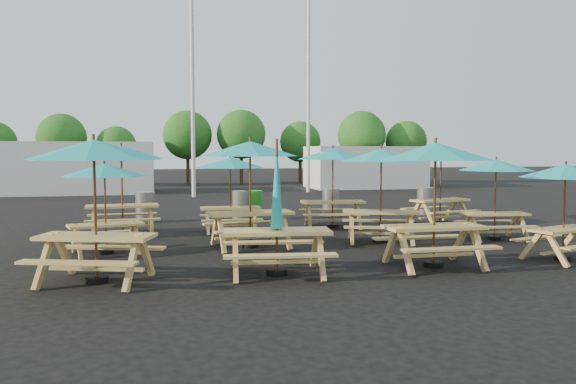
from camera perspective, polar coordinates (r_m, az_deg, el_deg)
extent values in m
plane|color=black|center=(15.14, 1.28, -4.56)|extent=(120.00, 120.00, 0.00)
cube|color=tan|center=(10.35, -18.93, -4.31)|extent=(2.11, 1.34, 0.07)
cube|color=tan|center=(9.75, -20.64, -6.75)|extent=(1.96, 0.88, 0.04)
cube|color=tan|center=(11.05, -17.35, -5.41)|extent=(1.96, 0.88, 0.04)
cylinder|color=black|center=(10.48, -18.83, -8.40)|extent=(0.39, 0.39, 0.11)
cylinder|color=brown|center=(10.29, -18.99, -1.83)|extent=(0.05, 0.05, 2.52)
cone|color=teal|center=(10.24, -19.13, 4.10)|extent=(2.90, 2.90, 0.35)
cube|color=tan|center=(13.20, -18.02, -3.17)|extent=(1.71, 1.03, 0.05)
cube|color=tan|center=(12.66, -17.51, -4.64)|extent=(1.60, 0.64, 0.04)
cube|color=tan|center=(13.80, -18.45, -3.94)|extent=(1.60, 0.64, 0.04)
cylinder|color=black|center=(13.29, -17.96, -5.79)|extent=(0.32, 0.32, 0.09)
cylinder|color=brown|center=(13.16, -18.06, -1.60)|extent=(0.04, 0.04, 2.04)
cone|color=teal|center=(13.10, -18.14, 2.15)|extent=(2.29, 2.29, 0.28)
cube|color=tan|center=(16.07, -16.47, -1.37)|extent=(1.97, 0.87, 0.06)
cube|color=tan|center=(15.40, -16.44, -2.77)|extent=(1.94, 0.39, 0.04)
cube|color=tan|center=(16.81, -16.46, -2.20)|extent=(1.94, 0.39, 0.04)
cylinder|color=black|center=(16.16, -16.42, -3.98)|extent=(0.39, 0.39, 0.11)
cylinder|color=brown|center=(16.04, -16.50, 0.19)|extent=(0.05, 0.05, 2.46)
cone|color=teal|center=(16.00, -16.58, 3.90)|extent=(2.39, 2.39, 0.34)
cube|color=tan|center=(10.39, -1.14, -4.04)|extent=(2.05, 1.00, 0.07)
cube|color=tan|center=(9.73, -0.76, -6.50)|extent=(1.99, 0.51, 0.04)
cube|color=tan|center=(11.15, -1.46, -5.13)|extent=(1.99, 0.51, 0.04)
cylinder|color=black|center=(10.52, -1.13, -8.12)|extent=(0.40, 0.40, 0.11)
cylinder|color=brown|center=(10.33, -1.14, -1.57)|extent=(0.05, 0.05, 2.53)
cone|color=teal|center=(10.30, -1.14, 0.86)|extent=(0.24, 0.24, 1.65)
cube|color=tan|center=(13.40, -3.85, -2.15)|extent=(2.07, 0.97, 0.07)
cube|color=tan|center=(12.74, -2.99, -3.94)|extent=(2.02, 0.48, 0.04)
cube|color=tan|center=(14.15, -4.60, -3.14)|extent=(2.02, 0.48, 0.04)
cylinder|color=black|center=(13.51, -3.83, -5.39)|extent=(0.40, 0.40, 0.11)
cylinder|color=brown|center=(13.36, -3.85, -0.21)|extent=(0.05, 0.05, 2.56)
cone|color=teal|center=(13.32, -3.88, 4.42)|extent=(2.55, 2.55, 0.36)
cube|color=tan|center=(15.98, -5.86, -1.62)|extent=(1.70, 0.72, 0.06)
cube|color=tan|center=(15.40, -5.66, -2.85)|extent=(1.69, 0.30, 0.04)
cube|color=tan|center=(16.62, -6.03, -2.34)|extent=(1.69, 0.30, 0.04)
cylinder|color=black|center=(16.05, -5.84, -3.91)|extent=(0.34, 0.34, 0.09)
cylinder|color=brown|center=(15.94, -5.87, -0.26)|extent=(0.04, 0.04, 2.15)
cone|color=teal|center=(15.90, -5.89, 2.99)|extent=(2.03, 2.03, 0.30)
cube|color=tan|center=(11.46, 14.62, -3.46)|extent=(1.95, 0.77, 0.06)
cube|color=tan|center=(10.88, 16.31, -5.57)|extent=(1.95, 0.29, 0.04)
cube|color=tan|center=(12.13, 13.05, -4.51)|extent=(1.95, 0.29, 0.04)
cylinder|color=black|center=(11.58, 14.55, -7.13)|extent=(0.39, 0.39, 0.11)
cylinder|color=brown|center=(11.41, 14.66, -1.25)|extent=(0.05, 0.05, 2.49)
cone|color=teal|center=(11.36, 14.76, 4.03)|extent=(2.29, 2.29, 0.35)
cube|color=tan|center=(14.31, 9.39, -2.01)|extent=(2.00, 1.25, 0.06)
cube|color=tan|center=(13.66, 9.63, -3.58)|extent=(1.87, 0.80, 0.04)
cube|color=tan|center=(15.02, 9.14, -2.88)|extent=(1.87, 0.80, 0.04)
cylinder|color=black|center=(14.40, 9.35, -4.85)|extent=(0.37, 0.37, 0.10)
cylinder|color=brown|center=(14.27, 9.41, -0.31)|extent=(0.05, 0.05, 2.39)
cone|color=teal|center=(14.22, 9.46, 3.75)|extent=(2.73, 2.73, 0.33)
cube|color=tan|center=(16.88, 4.55, -1.02)|extent=(1.98, 1.03, 0.06)
cube|color=tan|center=(16.23, 4.89, -2.30)|extent=(1.91, 0.56, 0.04)
cube|color=tan|center=(17.59, 4.22, -1.80)|extent=(1.91, 0.56, 0.04)
cylinder|color=black|center=(16.96, 4.53, -3.45)|extent=(0.38, 0.38, 0.10)
cylinder|color=brown|center=(16.84, 4.56, 0.44)|extent=(0.05, 0.05, 2.41)
cone|color=teal|center=(16.81, 4.58, 3.90)|extent=(2.52, 2.52, 0.34)
cube|color=tan|center=(13.15, 26.20, -3.42)|extent=(1.71, 1.05, 0.05)
cube|color=tan|center=(13.52, 24.10, -4.26)|extent=(1.60, 0.67, 0.04)
cylinder|color=black|center=(13.24, 26.11, -6.05)|extent=(0.32, 0.32, 0.09)
cylinder|color=brown|center=(13.11, 26.25, -1.84)|extent=(0.04, 0.04, 2.04)
cone|color=teal|center=(13.06, 26.37, 1.92)|extent=(2.32, 2.32, 0.28)
cube|color=tan|center=(15.50, 20.27, -2.08)|extent=(1.72, 0.85, 0.05)
cube|color=tan|center=(14.99, 21.24, -3.33)|extent=(1.66, 0.45, 0.04)
cube|color=tan|center=(16.08, 19.32, -2.80)|extent=(1.66, 0.45, 0.04)
cylinder|color=black|center=(15.58, 20.21, -4.40)|extent=(0.33, 0.33, 0.09)
cylinder|color=brown|center=(15.47, 20.31, -0.70)|extent=(0.04, 0.04, 2.11)
cone|color=teal|center=(15.42, 20.39, 2.59)|extent=(2.16, 2.16, 0.29)
cube|color=tan|center=(18.22, 15.21, -0.81)|extent=(1.97, 1.12, 0.06)
cube|color=tan|center=(17.74, 16.64, -1.94)|extent=(1.87, 0.67, 0.04)
cube|color=tan|center=(18.76, 13.83, -1.56)|extent=(1.87, 0.67, 0.04)
cylinder|color=black|center=(18.29, 15.17, -3.03)|extent=(0.37, 0.37, 0.10)
cylinder|color=brown|center=(18.19, 15.24, 0.52)|extent=(0.05, 0.05, 2.37)
cone|color=teal|center=(18.15, 15.30, 3.67)|extent=(2.59, 2.59, 0.33)
cylinder|color=gray|center=(18.73, -14.29, -1.50)|extent=(0.61, 0.61, 0.98)
cylinder|color=#1B991D|center=(18.83, -3.55, -1.34)|extent=(0.61, 0.61, 0.98)
cylinder|color=gray|center=(18.73, -4.75, -1.38)|extent=(0.61, 0.61, 0.98)
cylinder|color=gray|center=(19.88, 4.39, -1.06)|extent=(0.61, 0.61, 0.98)
cylinder|color=gray|center=(21.04, 13.79, -0.88)|extent=(0.61, 0.61, 0.98)
cylinder|color=silver|center=(28.80, -9.69, 11.49)|extent=(0.20, 0.20, 12.00)
cylinder|color=silver|center=(31.80, 2.09, 10.85)|extent=(0.20, 0.20, 12.00)
cube|color=silver|center=(32.81, -20.52, 2.33)|extent=(8.00, 4.00, 2.80)
cube|color=silver|center=(35.84, 7.79, 2.53)|extent=(7.00, 4.00, 2.60)
cylinder|color=#382314|center=(38.90, -21.92, 2.05)|extent=(0.24, 0.24, 2.14)
sphere|color=#1E5919|center=(38.89, -22.00, 5.13)|extent=(3.11, 3.11, 3.11)
cylinder|color=#382314|center=(38.28, -17.00, 1.87)|extent=(0.24, 0.24, 1.78)
sphere|color=#1E5919|center=(38.26, -17.06, 4.48)|extent=(2.59, 2.59, 2.59)
cylinder|color=#382314|center=(39.29, -10.13, 2.43)|extent=(0.24, 0.24, 2.31)
sphere|color=#1E5919|center=(39.29, -10.18, 5.72)|extent=(3.36, 3.36, 3.36)
cylinder|color=#382314|center=(39.18, -4.76, 2.50)|extent=(0.24, 0.24, 2.35)
sphere|color=#1E5919|center=(39.18, -4.78, 5.85)|extent=(3.41, 3.41, 3.41)
cylinder|color=#382314|center=(40.43, 1.24, 2.33)|extent=(0.24, 0.24, 2.02)
sphere|color=#1E5919|center=(40.42, 1.25, 5.13)|extent=(2.94, 2.94, 2.94)
cylinder|color=#382314|center=(39.92, 7.47, 2.50)|extent=(0.24, 0.24, 2.32)
sphere|color=#1E5919|center=(39.92, 7.50, 5.76)|extent=(3.38, 3.38, 3.38)
cylinder|color=#382314|center=(41.26, 11.88, 2.29)|extent=(0.24, 0.24, 2.03)
sphere|color=#1E5919|center=(41.24, 11.92, 5.05)|extent=(2.95, 2.95, 2.95)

